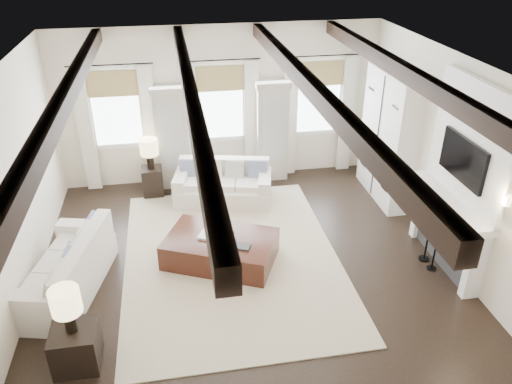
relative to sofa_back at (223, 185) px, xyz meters
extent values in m
plane|color=black|center=(0.10, -2.70, -0.32)|extent=(7.50, 7.50, 0.00)
cube|color=white|center=(0.10, 1.05, 1.28)|extent=(6.50, 0.04, 3.20)
cube|color=white|center=(-3.15, -2.70, 1.28)|extent=(0.04, 7.50, 3.20)
cube|color=white|center=(3.35, -2.70, 1.28)|extent=(0.04, 7.50, 3.20)
cube|color=white|center=(0.10, -2.70, 2.88)|extent=(6.50, 7.50, 0.04)
cube|color=black|center=(-2.10, -2.70, 2.76)|extent=(0.16, 7.40, 0.22)
cube|color=black|center=(-0.65, -2.70, 2.76)|extent=(0.16, 7.40, 0.22)
cube|color=black|center=(0.85, -2.70, 2.76)|extent=(0.16, 7.40, 0.22)
cube|color=black|center=(2.30, -2.70, 2.76)|extent=(0.16, 7.40, 0.22)
cube|color=white|center=(-1.95, 1.02, 1.33)|extent=(0.90, 0.03, 1.45)
cube|color=#9E884D|center=(-1.95, 0.96, 1.86)|extent=(0.94, 0.04, 0.50)
cube|color=white|center=(-2.57, 0.92, 0.95)|extent=(0.28, 0.08, 2.50)
cube|color=white|center=(-1.33, 0.92, 0.95)|extent=(0.28, 0.08, 2.50)
cylinder|color=black|center=(-1.95, 0.91, 2.23)|extent=(1.60, 0.02, 0.02)
cube|color=white|center=(0.10, 1.02, 1.33)|extent=(0.90, 0.03, 1.45)
cube|color=#9E884D|center=(0.10, 0.96, 1.86)|extent=(0.94, 0.04, 0.50)
cube|color=white|center=(-0.52, 0.92, 0.95)|extent=(0.28, 0.08, 2.50)
cube|color=white|center=(0.72, 0.92, 0.95)|extent=(0.28, 0.08, 2.50)
cylinder|color=black|center=(0.10, 0.91, 2.23)|extent=(1.60, 0.02, 0.02)
cube|color=white|center=(2.15, 1.02, 1.33)|extent=(0.90, 0.03, 1.45)
cube|color=#9E884D|center=(2.15, 0.96, 1.86)|extent=(0.94, 0.04, 0.50)
cube|color=white|center=(1.53, 0.92, 0.95)|extent=(0.28, 0.08, 2.50)
cube|color=white|center=(2.77, 0.92, 0.95)|extent=(0.28, 0.08, 2.50)
cylinder|color=black|center=(2.15, 0.91, 2.23)|extent=(1.60, 0.02, 0.02)
cube|color=beige|center=(-0.92, 0.83, 0.68)|extent=(0.64, 0.38, 2.00)
cube|color=#B2B7BA|center=(-0.92, 0.63, 0.83)|extent=(0.48, 0.02, 1.40)
cube|color=beige|center=(-0.92, 0.83, 1.74)|extent=(0.70, 0.42, 0.12)
cube|color=beige|center=(1.13, 0.83, 0.68)|extent=(0.64, 0.38, 2.00)
cube|color=#B2B7BA|center=(1.13, 0.63, 0.83)|extent=(0.48, 0.02, 1.40)
cube|color=beige|center=(1.13, 0.83, 1.74)|extent=(0.70, 0.42, 0.12)
cube|color=#29292C|center=(3.26, -2.70, 0.23)|extent=(0.18, 1.50, 1.10)
cube|color=black|center=(3.23, -2.70, 0.08)|extent=(0.10, 0.90, 0.70)
cube|color=white|center=(3.22, -3.52, 0.23)|extent=(0.26, 0.14, 1.10)
cube|color=white|center=(3.22, -1.88, 0.23)|extent=(0.26, 0.14, 1.10)
cube|color=white|center=(3.19, -2.70, 0.84)|extent=(0.32, 1.90, 0.12)
cube|color=white|center=(3.30, -2.70, 1.78)|extent=(0.10, 1.90, 1.80)
cube|color=black|center=(3.23, -2.70, 1.53)|extent=(0.07, 1.10, 0.64)
cylinder|color=#FFD899|center=(3.25, -3.75, 1.43)|extent=(0.10, 0.10, 0.14)
cube|color=silver|center=(3.15, -0.35, 0.93)|extent=(0.40, 1.70, 2.50)
cube|color=black|center=(2.94, -0.35, 0.93)|extent=(0.01, 0.02, 2.40)
cube|color=#C5B699|center=(-0.11, -1.99, -0.31)|extent=(3.45, 4.63, 0.02)
cube|color=white|center=(-0.01, -0.06, -0.14)|extent=(2.00, 1.23, 0.36)
cube|color=white|center=(0.06, 0.26, 0.26)|extent=(1.78, 0.57, 0.44)
cube|color=white|center=(-0.81, 0.12, 0.15)|extent=(0.40, 0.83, 0.23)
cube|color=white|center=(0.79, -0.23, 0.15)|extent=(0.40, 0.83, 0.23)
cube|color=white|center=(-0.53, 0.01, 0.10)|extent=(0.60, 0.63, 0.12)
cube|color=white|center=(-0.02, -0.10, 0.10)|extent=(0.60, 0.63, 0.12)
cube|color=white|center=(0.48, -0.21, 0.10)|extent=(0.60, 0.63, 0.12)
cube|color=slate|center=(-0.63, 0.26, 0.28)|extent=(0.41, 0.27, 0.39)
cube|color=silver|center=(-0.19, 0.16, 0.28)|extent=(0.41, 0.27, 0.39)
cube|color=beige|center=(0.24, 0.06, 0.28)|extent=(0.41, 0.27, 0.39)
cube|color=slate|center=(0.68, -0.03, 0.28)|extent=(0.41, 0.27, 0.39)
cube|color=white|center=(-2.65, -2.34, -0.13)|extent=(1.37, 2.17, 0.38)
cube|color=white|center=(-2.31, -2.42, 0.30)|extent=(0.66, 1.91, 0.48)
cube|color=white|center=(-2.43, -1.48, 0.19)|extent=(0.90, 0.45, 0.25)
cube|color=white|center=(-2.86, -3.20, 0.19)|extent=(0.90, 0.45, 0.25)
cube|color=white|center=(-2.56, -1.79, 0.13)|extent=(0.69, 0.66, 0.13)
cube|color=white|center=(-2.69, -2.33, 0.13)|extent=(0.69, 0.66, 0.13)
cube|color=white|center=(-2.83, -2.87, 0.13)|extent=(0.69, 0.66, 0.13)
cube|color=slate|center=(-2.29, -1.69, 0.33)|extent=(0.30, 0.44, 0.42)
cube|color=silver|center=(-2.36, -1.97, 0.33)|extent=(0.30, 0.44, 0.42)
cube|color=beige|center=(-2.43, -2.24, 0.33)|extent=(0.30, 0.44, 0.42)
cube|color=slate|center=(-2.50, -2.52, 0.33)|extent=(0.30, 0.44, 0.42)
cube|color=silver|center=(-2.57, -2.80, 0.33)|extent=(0.30, 0.44, 0.42)
cube|color=beige|center=(-2.64, -3.08, 0.33)|extent=(0.30, 0.44, 0.42)
cube|color=black|center=(-0.29, -2.02, -0.09)|extent=(2.00, 1.69, 0.45)
cube|color=white|center=(-0.35, -1.95, 0.15)|extent=(0.61, 0.56, 0.04)
cube|color=#262628|center=(-0.35, -1.97, 0.19)|extent=(0.32, 0.29, 0.04)
cube|color=beige|center=(-0.32, -1.94, 0.23)|extent=(0.27, 0.25, 0.03)
cube|color=#262628|center=(0.02, -2.35, 0.15)|extent=(0.29, 0.26, 0.03)
cube|color=black|center=(-2.29, -3.85, -0.04)|extent=(0.55, 0.55, 0.55)
cylinder|color=black|center=(-2.29, -3.85, 0.38)|extent=(0.14, 0.14, 0.30)
cylinder|color=#F9D89E|center=(-2.29, -3.85, 0.69)|extent=(0.36, 0.36, 0.32)
cube|color=black|center=(-1.37, 0.46, -0.02)|extent=(0.40, 0.40, 0.59)
cylinder|color=black|center=(-1.37, 0.46, 0.42)|extent=(0.14, 0.14, 0.30)
cylinder|color=#F9D89E|center=(-1.37, 0.46, 0.73)|extent=(0.36, 0.36, 0.32)
cylinder|color=black|center=(3.00, -2.83, -0.31)|extent=(0.16, 0.16, 0.02)
cylinder|color=black|center=(3.00, -2.83, 0.02)|extent=(0.03, 0.03, 0.68)
cylinder|color=beige|center=(3.00, -2.83, 0.40)|extent=(0.06, 0.06, 0.10)
cylinder|color=black|center=(3.00, -2.57, -0.31)|extent=(0.18, 0.18, 0.02)
cylinder|color=black|center=(3.00, -2.57, 0.07)|extent=(0.03, 0.03, 0.78)
cylinder|color=beige|center=(3.00, -2.57, 0.51)|extent=(0.07, 0.07, 0.11)
camera|label=1|loc=(-0.89, -8.65, 4.58)|focal=35.00mm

